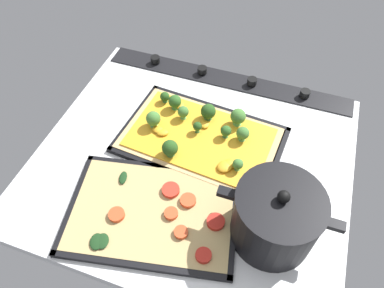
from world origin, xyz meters
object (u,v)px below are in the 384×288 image
at_px(cooking_pot, 276,218).
at_px(veggie_pizza_back, 155,212).
at_px(broccoli_pizza, 200,134).
at_px(baking_tray_back, 153,213).
at_px(baking_tray_front, 201,141).

bearing_deg(cooking_pot, veggie_pizza_back, 9.40).
relative_size(broccoli_pizza, baking_tray_back, 0.96).
bearing_deg(cooking_pot, baking_tray_back, 9.10).
xyz_separation_m(broccoli_pizza, baking_tray_back, (0.03, 0.24, -0.02)).
distance_m(baking_tray_front, cooking_pot, 0.30).
bearing_deg(baking_tray_back, baking_tray_front, -98.94).
relative_size(baking_tray_back, veggie_pizza_back, 1.07).
bearing_deg(broccoli_pizza, cooking_pot, 138.66).
height_order(broccoli_pizza, cooking_pot, cooking_pot).
bearing_deg(veggie_pizza_back, cooking_pot, -170.60).
relative_size(baking_tray_back, cooking_pot, 1.69).
bearing_deg(baking_tray_front, baking_tray_back, 81.06).
bearing_deg(veggie_pizza_back, broccoli_pizza, -96.31).
distance_m(baking_tray_back, veggie_pizza_back, 0.01).
xyz_separation_m(veggie_pizza_back, cooking_pot, (-0.25, -0.04, 0.06)).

